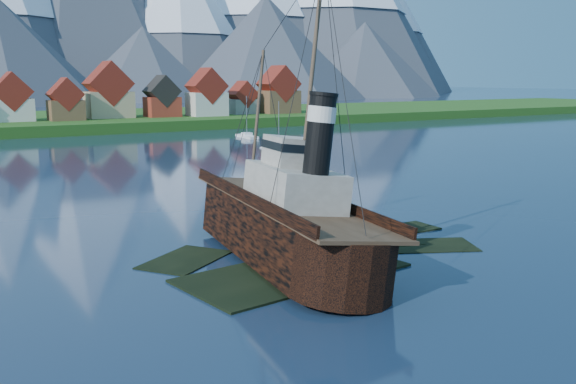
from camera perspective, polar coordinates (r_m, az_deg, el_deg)
ground at (r=54.82m, az=2.08°, el=-6.23°), size 1400.00×1400.00×0.00m
shoal at (r=57.57m, az=2.40°, el=-5.79°), size 31.71×21.24×1.14m
shore_bank at (r=216.56m, az=-23.26°, el=5.28°), size 600.00×80.00×3.20m
seawall at (r=179.08m, az=-21.59°, el=4.53°), size 600.00×2.50×2.00m
tugboat_wreck at (r=56.36m, az=-1.58°, el=-2.33°), size 7.67×33.04×26.18m
sailboat_d at (r=140.19m, az=-0.82°, el=3.96°), size 5.41×7.92×10.79m
sailboat_e at (r=165.92m, az=-3.67°, el=4.91°), size 3.00×9.78×11.20m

